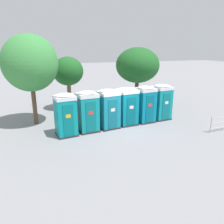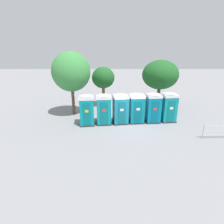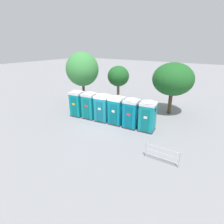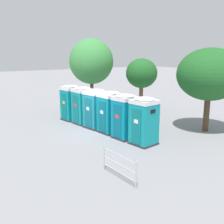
{
  "view_description": "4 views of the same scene",
  "coord_description": "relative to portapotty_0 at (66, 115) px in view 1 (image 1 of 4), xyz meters",
  "views": [
    {
      "loc": [
        -5.03,
        -12.45,
        5.09
      ],
      "look_at": [
        -0.5,
        0.34,
        1.03
      ],
      "focal_mm": 35.0,
      "sensor_mm": 36.0,
      "label": 1
    },
    {
      "loc": [
        -1.46,
        -13.69,
        5.59
      ],
      "look_at": [
        -1.46,
        0.23,
        1.01
      ],
      "focal_mm": 28.0,
      "sensor_mm": 36.0,
      "label": 2
    },
    {
      "loc": [
        8.31,
        -11.53,
        6.66
      ],
      "look_at": [
        0.24,
        0.43,
        1.02
      ],
      "focal_mm": 28.0,
      "sensor_mm": 36.0,
      "label": 3
    },
    {
      "loc": [
        13.41,
        -8.15,
        4.75
      ],
      "look_at": [
        0.91,
        0.51,
        1.32
      ],
      "focal_mm": 42.0,
      "sensor_mm": 36.0,
      "label": 4
    }
  ],
  "objects": [
    {
      "name": "portapotty_5",
      "position": [
        6.97,
        0.82,
        -0.0
      ],
      "size": [
        1.35,
        1.33,
        2.54
      ],
      "color": "#2D2D33",
      "rests_on": "ground"
    },
    {
      "name": "street_tree_0",
      "position": [
        -1.69,
        2.76,
        2.8
      ],
      "size": [
        3.54,
        3.54,
        5.91
      ],
      "color": "brown",
      "rests_on": "ground"
    },
    {
      "name": "portapotty_1",
      "position": [
        1.39,
        0.22,
        -0.0
      ],
      "size": [
        1.31,
        1.31,
        2.54
      ],
      "color": "#2D2D33",
      "rests_on": "ground"
    },
    {
      "name": "portapotty_4",
      "position": [
        5.58,
        0.64,
        -0.0
      ],
      "size": [
        1.3,
        1.31,
        2.54
      ],
      "color": "#2D2D33",
      "rests_on": "ground"
    },
    {
      "name": "street_tree_1",
      "position": [
        7.33,
        5.64,
        2.21
      ],
      "size": [
        3.9,
        3.9,
        5.08
      ],
      "color": "#4C3826",
      "rests_on": "ground"
    },
    {
      "name": "portapotty_3",
      "position": [
        4.18,
        0.55,
        -0.0
      ],
      "size": [
        1.31,
        1.29,
        2.54
      ],
      "color": "#2D2D33",
      "rests_on": "ground"
    },
    {
      "name": "ground_plane",
      "position": [
        3.53,
        0.03,
        -1.28
      ],
      "size": [
        120.0,
        120.0,
        0.0
      ],
      "primitive_type": "plane",
      "color": "gray"
    },
    {
      "name": "event_barrier",
      "position": [
        9.41,
        -2.58,
        -0.72
      ],
      "size": [
        2.06,
        0.12,
        1.05
      ],
      "color": "#B7B7BC",
      "rests_on": "ground"
    },
    {
      "name": "portapotty_0",
      "position": [
        0.0,
        0.0,
        0.0
      ],
      "size": [
        1.32,
        1.34,
        2.54
      ],
      "color": "#2D2D33",
      "rests_on": "ground"
    },
    {
      "name": "street_tree_2",
      "position": [
        1.11,
        5.7,
        1.88
      ],
      "size": [
        2.48,
        2.48,
        4.36
      ],
      "color": "brown",
      "rests_on": "ground"
    },
    {
      "name": "portapotty_2",
      "position": [
        2.78,
        0.36,
        -0.0
      ],
      "size": [
        1.41,
        1.38,
        2.54
      ],
      "color": "#2D2D33",
      "rests_on": "ground"
    }
  ]
}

